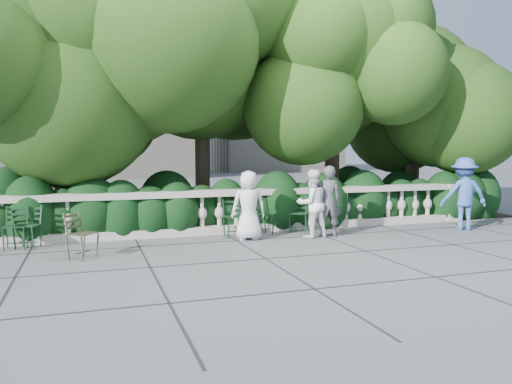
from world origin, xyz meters
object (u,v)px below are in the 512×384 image
object	(u,v)px
person_businessman	(249,205)
chair_d	(236,238)
chair_a	(25,250)
chair_weathered	(90,260)
person_woman_grey	(328,201)
person_casual_man	(312,204)
chair_c	(266,235)
person_older_blue	(464,194)
chair_f	(329,231)
chair_b	(15,251)
chair_e	(298,234)

from	to	relation	value
person_businessman	chair_d	bearing A→B (deg)	-50.16
chair_a	chair_weathered	size ratio (longest dim) A/B	1.00
person_woman_grey	person_casual_man	distance (m)	0.38
chair_c	person_businessman	bearing A→B (deg)	-158.48
person_casual_man	person_older_blue	world-z (taller)	person_older_blue
chair_a	chair_weathered	bearing A→B (deg)	-26.94
chair_weathered	person_businessman	bearing A→B (deg)	-33.83
chair_f	person_businessman	size ratio (longest dim) A/B	0.57
person_older_blue	person_woman_grey	bearing A→B (deg)	11.84
person_woman_grey	chair_c	bearing A→B (deg)	-8.95
chair_b	person_businessman	bearing A→B (deg)	0.14
chair_f	person_casual_man	size ratio (longest dim) A/B	0.57
chair_c	chair_d	distance (m)	0.72
chair_a	chair_e	world-z (taller)	same
chair_b	chair_c	size ratio (longest dim) A/B	1.00
chair_c	person_woman_grey	distance (m)	1.57
chair_d	chair_weathered	world-z (taller)	same
chair_weathered	person_older_blue	size ratio (longest dim) A/B	0.49
chair_e	person_older_blue	world-z (taller)	person_older_blue
chair_a	person_woman_grey	bearing A→B (deg)	15.46
chair_a	person_older_blue	size ratio (longest dim) A/B	0.49
chair_b	person_older_blue	xyz separation A→B (m)	(9.81, -0.69, 0.86)
chair_a	chair_f	xyz separation A→B (m)	(6.53, 0.12, 0.00)
chair_d	chair_b	bearing A→B (deg)	176.76
chair_d	person_casual_man	world-z (taller)	person_casual_man
chair_e	person_older_blue	bearing A→B (deg)	15.71
chair_d	person_businessman	xyz separation A→B (m)	(0.19, -0.29, 0.74)
chair_a	chair_f	bearing A→B (deg)	21.65
chair_f	chair_weathered	size ratio (longest dim) A/B	1.00
person_businessman	person_casual_man	distance (m)	1.40
person_woman_grey	chair_e	bearing A→B (deg)	-34.67
person_woman_grey	person_casual_man	size ratio (longest dim) A/B	1.06
chair_e	person_casual_man	distance (m)	0.92
chair_d	person_older_blue	bearing A→B (deg)	-9.82
chair_f	person_woman_grey	size ratio (longest dim) A/B	0.54
chair_f	person_casual_man	bearing A→B (deg)	-166.05
person_woman_grey	person_businessman	bearing A→B (deg)	9.40
chair_e	person_businessman	size ratio (longest dim) A/B	0.57
chair_e	person_older_blue	size ratio (longest dim) A/B	0.49
chair_b	chair_weathered	xyz separation A→B (m)	(1.34, -1.23, 0.00)
chair_d	chair_f	bearing A→B (deg)	1.98
person_businessman	person_casual_man	size ratio (longest dim) A/B	0.99
person_woman_grey	chair_f	bearing A→B (deg)	-104.08
chair_b	chair_f	bearing A→B (deg)	5.61
chair_c	chair_f	world-z (taller)	same
person_businessman	person_casual_man	xyz separation A→B (m)	(1.39, -0.16, 0.00)
chair_d	person_woman_grey	xyz separation A→B (m)	(1.95, -0.48, 0.78)
chair_c	person_woman_grey	world-z (taller)	person_woman_grey
chair_a	chair_weathered	distance (m)	1.74
chair_d	person_casual_man	size ratio (longest dim) A/B	0.57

